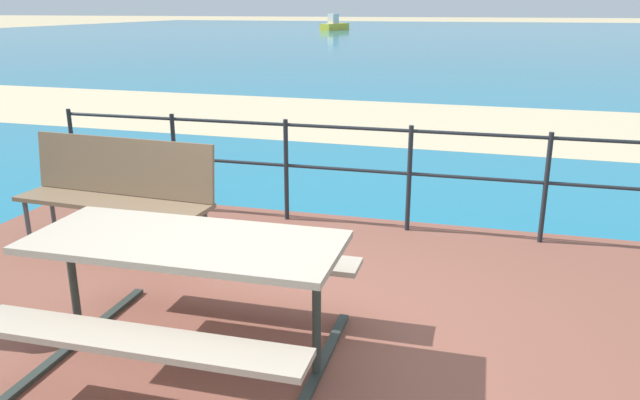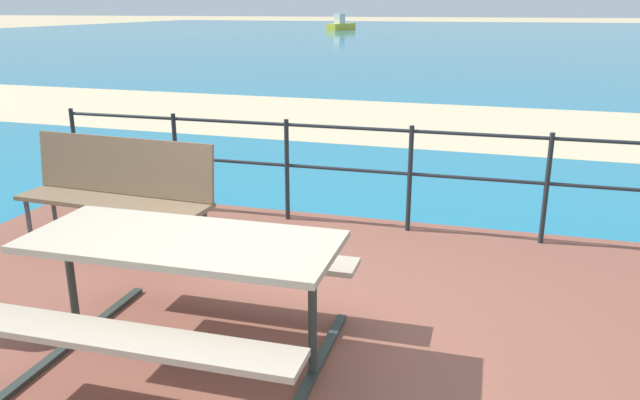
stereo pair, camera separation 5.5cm
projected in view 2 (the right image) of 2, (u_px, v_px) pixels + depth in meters
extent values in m
plane|color=tan|center=(256.00, 357.00, 3.82)|extent=(240.00, 240.00, 0.00)
cube|color=brown|center=(256.00, 353.00, 3.81)|extent=(6.40, 5.20, 0.06)
cube|color=teal|center=(481.00, 39.00, 40.55)|extent=(90.00, 90.00, 0.01)
cube|color=beige|center=(422.00, 122.00, 11.49)|extent=(54.11, 6.17, 0.01)
cube|color=tan|center=(182.00, 241.00, 3.50)|extent=(1.78, 0.76, 0.04)
cube|color=tan|center=(130.00, 339.00, 3.06)|extent=(1.77, 0.27, 0.04)
cube|color=tan|center=(226.00, 254.00, 4.12)|extent=(1.77, 0.27, 0.04)
cylinder|color=#2D3833|center=(72.00, 286.00, 3.80)|extent=(0.05, 0.05, 0.74)
cube|color=#2D3833|center=(79.00, 337.00, 3.91)|extent=(0.07, 1.41, 0.03)
cylinder|color=#2D3833|center=(313.00, 318.00, 3.41)|extent=(0.05, 0.05, 0.74)
cube|color=#2D3833|center=(313.00, 374.00, 3.52)|extent=(0.07, 1.41, 0.03)
cube|color=#7A6047|center=(113.00, 202.00, 5.11)|extent=(1.71, 0.50, 0.04)
cube|color=#7A6047|center=(123.00, 166.00, 5.20)|extent=(1.69, 0.18, 0.48)
cylinder|color=#4C5156|center=(29.00, 224.00, 5.29)|extent=(0.04, 0.04, 0.47)
cylinder|color=#4C5156|center=(54.00, 213.00, 5.56)|extent=(0.04, 0.04, 0.47)
cylinder|color=#4C5156|center=(186.00, 246.00, 4.80)|extent=(0.04, 0.04, 0.47)
cylinder|color=#4C5156|center=(206.00, 233.00, 5.07)|extent=(0.04, 0.04, 0.47)
cylinder|color=#1E2328|center=(76.00, 155.00, 6.59)|extent=(0.04, 0.04, 0.99)
cylinder|color=#1E2328|center=(176.00, 162.00, 6.29)|extent=(0.04, 0.04, 0.99)
cylinder|color=#1E2328|center=(287.00, 170.00, 5.98)|extent=(0.04, 0.04, 0.99)
cylinder|color=#1E2328|center=(410.00, 179.00, 5.67)|extent=(0.04, 0.04, 0.99)
cylinder|color=#1E2328|center=(546.00, 189.00, 5.36)|extent=(0.04, 0.04, 0.99)
cylinder|color=#1E2328|center=(347.00, 128.00, 5.69)|extent=(5.90, 0.03, 0.03)
cylinder|color=#1E2328|center=(347.00, 169.00, 5.81)|extent=(5.90, 0.03, 0.03)
cube|color=yellow|center=(341.00, 27.00, 55.09)|extent=(1.79, 4.04, 0.56)
cube|color=silver|center=(340.00, 19.00, 54.64)|extent=(0.79, 1.18, 0.84)
cone|color=yellow|center=(352.00, 26.00, 56.94)|extent=(0.61, 0.60, 0.50)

